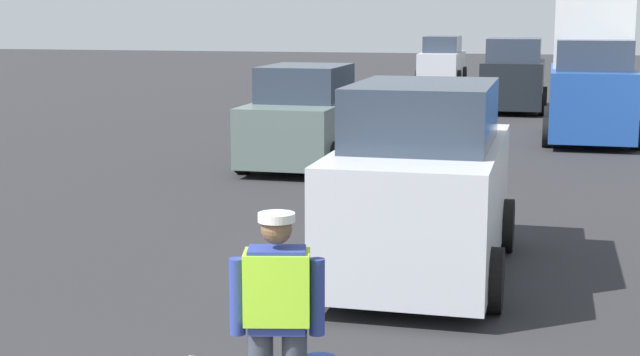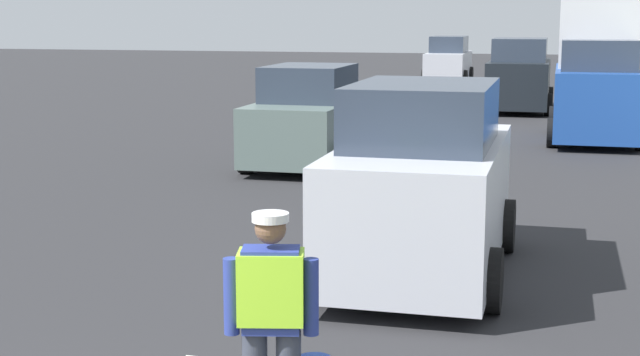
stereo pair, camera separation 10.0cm
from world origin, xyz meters
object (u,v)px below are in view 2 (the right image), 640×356
delivery_truck (596,73)px  car_oncoming_lead (308,119)px  car_outgoing_ahead (423,186)px  car_outgoing_far (519,77)px  road_worker (275,315)px  car_oncoming_third (448,62)px

delivery_truck → car_oncoming_lead: 7.96m
car_outgoing_ahead → car_outgoing_far: bearing=89.3°
car_outgoing_ahead → car_oncoming_lead: car_outgoing_ahead is taller
delivery_truck → road_worker: bearing=-98.8°
car_outgoing_far → car_oncoming_lead: (-3.61, -12.06, -0.13)m
road_worker → car_oncoming_third: (-2.92, 35.23, 0.03)m
car_oncoming_lead → car_oncoming_third: bearing=89.8°
car_oncoming_third → car_outgoing_ahead: bearing=-83.8°
car_oncoming_lead → car_outgoing_far: bearing=73.3°
car_outgoing_far → car_oncoming_lead: car_outgoing_far is taller
car_outgoing_far → car_oncoming_lead: size_ratio=1.08×
delivery_truck → car_outgoing_ahead: 13.12m
car_outgoing_ahead → car_oncoming_lead: size_ratio=1.06×
road_worker → car_oncoming_lead: car_oncoming_lead is taller
road_worker → delivery_truck: delivery_truck is taller
delivery_truck → car_outgoing_ahead: delivery_truck is taller
delivery_truck → car_oncoming_third: size_ratio=1.09×
car_oncoming_lead → delivery_truck: bearing=44.0°
delivery_truck → car_outgoing_ahead: (-2.33, -12.90, -0.56)m
road_worker → car_oncoming_third: car_oncoming_third is taller
delivery_truck → car_outgoing_far: 6.90m
car_outgoing_far → delivery_truck: bearing=-72.3°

